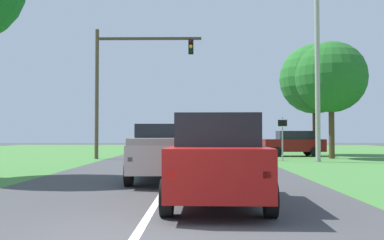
{
  "coord_description": "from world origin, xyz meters",
  "views": [
    {
      "loc": [
        0.97,
        -6.8,
        1.58
      ],
      "look_at": [
        0.61,
        17.6,
        2.35
      ],
      "focal_mm": 41.37,
      "sensor_mm": 36.0,
      "label": 1
    }
  ],
  "objects_px": {
    "keep_moving_sign": "(282,133)",
    "pickup_truck_lead": "(163,152)",
    "traffic_light": "(123,74)",
    "utility_pole_right": "(317,79)",
    "crossing_suv_far": "(294,143)",
    "extra_tree_1": "(315,79)",
    "red_suv_near": "(217,158)",
    "oak_tree_right": "(331,77)"
  },
  "relations": [
    {
      "from": "keep_moving_sign",
      "to": "crossing_suv_far",
      "type": "relative_size",
      "value": 0.59
    },
    {
      "from": "oak_tree_right",
      "to": "utility_pole_right",
      "type": "xyz_separation_m",
      "value": [
        -1.81,
        -3.46,
        -0.52
      ]
    },
    {
      "from": "traffic_light",
      "to": "utility_pole_right",
      "type": "bearing_deg",
      "value": -13.94
    },
    {
      "from": "pickup_truck_lead",
      "to": "extra_tree_1",
      "type": "bearing_deg",
      "value": 61.87
    },
    {
      "from": "pickup_truck_lead",
      "to": "crossing_suv_far",
      "type": "height_order",
      "value": "pickup_truck_lead"
    },
    {
      "from": "keep_moving_sign",
      "to": "utility_pole_right",
      "type": "height_order",
      "value": "utility_pole_right"
    },
    {
      "from": "keep_moving_sign",
      "to": "utility_pole_right",
      "type": "xyz_separation_m",
      "value": [
        1.91,
        -0.53,
        3.09
      ]
    },
    {
      "from": "red_suv_near",
      "to": "utility_pole_right",
      "type": "height_order",
      "value": "utility_pole_right"
    },
    {
      "from": "keep_moving_sign",
      "to": "pickup_truck_lead",
      "type": "bearing_deg",
      "value": -119.52
    },
    {
      "from": "extra_tree_1",
      "to": "pickup_truck_lead",
      "type": "bearing_deg",
      "value": -118.13
    },
    {
      "from": "keep_moving_sign",
      "to": "utility_pole_right",
      "type": "relative_size",
      "value": 0.27
    },
    {
      "from": "keep_moving_sign",
      "to": "oak_tree_right",
      "type": "bearing_deg",
      "value": 38.29
    },
    {
      "from": "red_suv_near",
      "to": "crossing_suv_far",
      "type": "bearing_deg",
      "value": 73.54
    },
    {
      "from": "oak_tree_right",
      "to": "extra_tree_1",
      "type": "height_order",
      "value": "extra_tree_1"
    },
    {
      "from": "red_suv_near",
      "to": "oak_tree_right",
      "type": "distance_m",
      "value": 20.67
    },
    {
      "from": "pickup_truck_lead",
      "to": "oak_tree_right",
      "type": "relative_size",
      "value": 0.73
    },
    {
      "from": "traffic_light",
      "to": "red_suv_near",
      "type": "bearing_deg",
      "value": -73.67
    },
    {
      "from": "red_suv_near",
      "to": "pickup_truck_lead",
      "type": "relative_size",
      "value": 0.9
    },
    {
      "from": "oak_tree_right",
      "to": "crossing_suv_far",
      "type": "distance_m",
      "value": 5.56
    },
    {
      "from": "red_suv_near",
      "to": "keep_moving_sign",
      "type": "height_order",
      "value": "keep_moving_sign"
    },
    {
      "from": "utility_pole_right",
      "to": "oak_tree_right",
      "type": "bearing_deg",
      "value": 62.41
    },
    {
      "from": "oak_tree_right",
      "to": "extra_tree_1",
      "type": "bearing_deg",
      "value": 86.6
    },
    {
      "from": "oak_tree_right",
      "to": "extra_tree_1",
      "type": "relative_size",
      "value": 0.89
    },
    {
      "from": "red_suv_near",
      "to": "keep_moving_sign",
      "type": "relative_size",
      "value": 1.94
    },
    {
      "from": "keep_moving_sign",
      "to": "extra_tree_1",
      "type": "relative_size",
      "value": 0.3
    },
    {
      "from": "pickup_truck_lead",
      "to": "keep_moving_sign",
      "type": "bearing_deg",
      "value": 60.48
    },
    {
      "from": "keep_moving_sign",
      "to": "oak_tree_right",
      "type": "height_order",
      "value": "oak_tree_right"
    },
    {
      "from": "pickup_truck_lead",
      "to": "extra_tree_1",
      "type": "relative_size",
      "value": 0.65
    },
    {
      "from": "pickup_truck_lead",
      "to": "oak_tree_right",
      "type": "bearing_deg",
      "value": 54.36
    },
    {
      "from": "utility_pole_right",
      "to": "crossing_suv_far",
      "type": "bearing_deg",
      "value": 89.85
    },
    {
      "from": "red_suv_near",
      "to": "oak_tree_right",
      "type": "bearing_deg",
      "value": 66.23
    },
    {
      "from": "oak_tree_right",
      "to": "extra_tree_1",
      "type": "xyz_separation_m",
      "value": [
        0.31,
        5.23,
        0.54
      ]
    },
    {
      "from": "red_suv_near",
      "to": "pickup_truck_lead",
      "type": "xyz_separation_m",
      "value": [
        -1.61,
        4.91,
        -0.07
      ]
    },
    {
      "from": "keep_moving_sign",
      "to": "utility_pole_right",
      "type": "distance_m",
      "value": 3.67
    },
    {
      "from": "traffic_light",
      "to": "crossing_suv_far",
      "type": "relative_size",
      "value": 1.92
    },
    {
      "from": "extra_tree_1",
      "to": "keep_moving_sign",
      "type": "bearing_deg",
      "value": -116.26
    },
    {
      "from": "traffic_light",
      "to": "extra_tree_1",
      "type": "xyz_separation_m",
      "value": [
        13.72,
        5.8,
        0.41
      ]
    },
    {
      "from": "pickup_truck_lead",
      "to": "crossing_suv_far",
      "type": "xyz_separation_m",
      "value": [
        7.97,
        16.64,
        -0.03
      ]
    },
    {
      "from": "keep_moving_sign",
      "to": "crossing_suv_far",
      "type": "distance_m",
      "value": 6.3
    },
    {
      "from": "crossing_suv_far",
      "to": "keep_moving_sign",
      "type": "bearing_deg",
      "value": -107.89
    },
    {
      "from": "red_suv_near",
      "to": "keep_moving_sign",
      "type": "distance_m",
      "value": 16.22
    },
    {
      "from": "keep_moving_sign",
      "to": "red_suv_near",
      "type": "bearing_deg",
      "value": -105.91
    }
  ]
}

